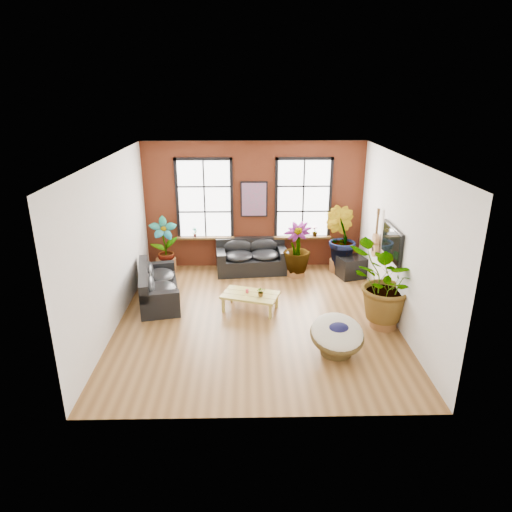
{
  "coord_description": "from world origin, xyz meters",
  "views": [
    {
      "loc": [
        -0.21,
        -9.01,
        4.79
      ],
      "look_at": [
        0.0,
        0.6,
        1.25
      ],
      "focal_mm": 32.0,
      "sensor_mm": 36.0,
      "label": 1
    }
  ],
  "objects_px": {
    "sofa_back": "(251,257)",
    "sofa_left": "(156,286)",
    "coffee_table": "(250,296)",
    "papasan_chair": "(337,335)"
  },
  "relations": [
    {
      "from": "sofa_back",
      "to": "sofa_left",
      "type": "bearing_deg",
      "value": -146.57
    },
    {
      "from": "sofa_back",
      "to": "coffee_table",
      "type": "relative_size",
      "value": 1.43
    },
    {
      "from": "papasan_chair",
      "to": "coffee_table",
      "type": "bearing_deg",
      "value": 125.02
    },
    {
      "from": "coffee_table",
      "to": "papasan_chair",
      "type": "bearing_deg",
      "value": -30.88
    },
    {
      "from": "sofa_back",
      "to": "papasan_chair",
      "type": "xyz_separation_m",
      "value": [
        1.57,
        -4.26,
        -0.0
      ]
    },
    {
      "from": "papasan_chair",
      "to": "sofa_back",
      "type": "bearing_deg",
      "value": 104.12
    },
    {
      "from": "sofa_left",
      "to": "coffee_table",
      "type": "xyz_separation_m",
      "value": [
        2.23,
        -0.55,
        -0.02
      ]
    },
    {
      "from": "sofa_left",
      "to": "coffee_table",
      "type": "relative_size",
      "value": 1.57
    },
    {
      "from": "sofa_back",
      "to": "sofa_left",
      "type": "relative_size",
      "value": 0.91
    },
    {
      "from": "sofa_back",
      "to": "sofa_left",
      "type": "distance_m",
      "value": 2.94
    }
  ]
}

